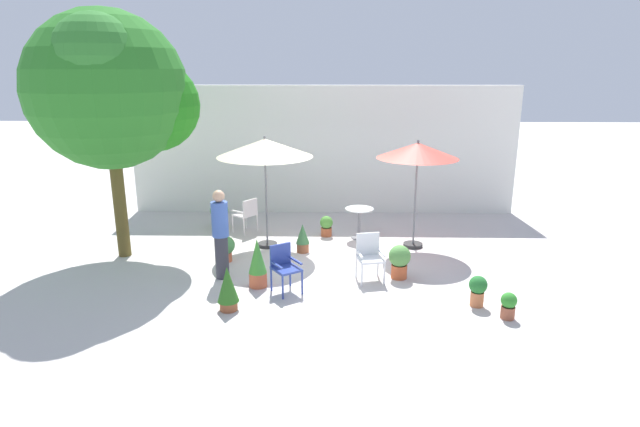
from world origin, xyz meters
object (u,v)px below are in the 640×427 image
object	(u,v)px
cafe_table_0	(359,218)
potted_plant_4	(303,238)
patio_umbrella_1	(265,149)
potted_plant_3	(326,225)
potted_plant_8	(258,263)
patio_umbrella_0	(418,152)
potted_plant_7	(400,260)
shade_tree	(111,89)
patio_chair_2	(284,265)
potted_plant_0	(478,289)
potted_plant_2	(219,212)
potted_plant_5	(508,305)
potted_plant_6	(228,288)
standing_person	(221,233)
potted_plant_1	(226,247)
patio_chair_0	(247,213)
patio_chair_1	(369,254)

from	to	relation	value
cafe_table_0	potted_plant_4	distance (m)	1.66
patio_umbrella_1	potted_plant_3	size ratio (longest dim) A/B	5.04
potted_plant_8	cafe_table_0	bearing A→B (deg)	55.11
cafe_table_0	patio_umbrella_0	bearing A→B (deg)	-25.98
potted_plant_7	potted_plant_8	size ratio (longest dim) A/B	0.71
shade_tree	patio_chair_2	world-z (taller)	shade_tree
potted_plant_0	potted_plant_3	bearing A→B (deg)	124.67
shade_tree	potted_plant_2	world-z (taller)	shade_tree
potted_plant_5	patio_umbrella_0	bearing A→B (deg)	106.11
cafe_table_0	potted_plant_3	xyz separation A→B (m)	(-0.79, 0.15, -0.25)
patio_umbrella_1	potted_plant_2	bearing A→B (deg)	133.62
cafe_table_0	patio_chair_2	size ratio (longest dim) A/B	0.85
potted_plant_6	potted_plant_8	bearing A→B (deg)	70.01
potted_plant_0	potted_plant_3	size ratio (longest dim) A/B	1.09
potted_plant_4	potted_plant_5	size ratio (longest dim) A/B	1.44
patio_umbrella_0	potted_plant_3	size ratio (longest dim) A/B	4.89
potted_plant_4	standing_person	world-z (taller)	standing_person
potted_plant_1	potted_plant_6	xyz separation A→B (m)	(0.50, -2.30, 0.09)
potted_plant_7	shade_tree	bearing A→B (deg)	168.53
potted_plant_1	potted_plant_2	bearing A→B (deg)	104.83
potted_plant_0	standing_person	xyz separation A→B (m)	(-4.65, 1.15, 0.61)
potted_plant_1	shade_tree	bearing A→B (deg)	171.14
patio_chair_0	patio_chair_1	bearing A→B (deg)	-45.99
potted_plant_5	standing_person	bearing A→B (deg)	162.27
shade_tree	potted_plant_7	xyz separation A→B (m)	(5.81, -1.18, -3.19)
potted_plant_5	potted_plant_6	distance (m)	4.65
potted_plant_4	potted_plant_5	distance (m)	4.72
standing_person	potted_plant_8	bearing A→B (deg)	-28.28
shade_tree	potted_plant_1	distance (m)	3.96
potted_plant_3	standing_person	bearing A→B (deg)	-126.94
cafe_table_0	potted_plant_7	world-z (taller)	cafe_table_0
patio_chair_1	potted_plant_5	world-z (taller)	patio_chair_1
potted_plant_5	patio_chair_1	bearing A→B (deg)	143.68
patio_chair_1	potted_plant_0	world-z (taller)	patio_chair_1
patio_umbrella_1	potted_plant_5	xyz separation A→B (m)	(4.38, -3.49, -2.03)
patio_umbrella_1	cafe_table_0	distance (m)	2.84
patio_chair_0	potted_plant_0	bearing A→B (deg)	-41.39
patio_chair_2	potted_plant_0	size ratio (longest dim) A/B	1.59
potted_plant_1	potted_plant_0	bearing A→B (deg)	-23.28
patio_umbrella_0	potted_plant_2	bearing A→B (deg)	163.23
shade_tree	potted_plant_3	bearing A→B (deg)	18.13
patio_umbrella_1	potted_plant_8	world-z (taller)	patio_umbrella_1
patio_chair_2	potted_plant_1	xyz separation A→B (m)	(-1.38, 1.50, -0.20)
shade_tree	potted_plant_4	size ratio (longest dim) A/B	7.93
patio_chair_0	standing_person	distance (m)	2.95
potted_plant_0	potted_plant_8	distance (m)	3.97
potted_plant_6	potted_plant_7	xyz separation A→B (m)	(3.07, 1.48, -0.04)
patio_chair_0	potted_plant_8	bearing A→B (deg)	-77.64
potted_plant_6	potted_plant_3	bearing A→B (deg)	68.37
cafe_table_0	patio_chair_0	size ratio (longest dim) A/B	0.87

